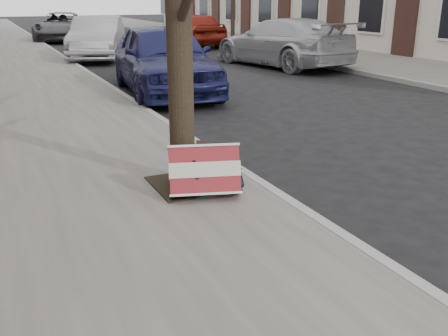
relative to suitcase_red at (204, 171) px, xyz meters
name	(u,v)px	position (x,y,z in m)	size (l,w,h in m)	color
ground	(401,201)	(2.00, -0.82, -0.40)	(120.00, 120.00, 0.00)	black
far_sidewalk	(282,48)	(9.80, 14.18, -0.34)	(4.00, 70.00, 0.12)	slate
dirt_patch	(191,183)	(0.00, 0.38, -0.27)	(0.85, 0.85, 0.01)	black
suitcase_red	(204,171)	(0.00, 0.00, 0.00)	(0.73, 0.20, 0.53)	maroon
suitcase_navy	(215,174)	(0.14, 0.02, -0.06)	(0.57, 0.18, 0.41)	black
car_near_front	(164,58)	(1.82, 6.49, 0.39)	(1.88, 4.68, 1.59)	#191B49
car_near_mid	(98,38)	(1.90, 13.83, 0.34)	(1.57, 4.50, 1.48)	#A2A4AA
car_near_back	(62,27)	(2.00, 22.52, 0.30)	(2.32, 5.03, 1.40)	#3D3D42
car_far_front	(282,42)	(6.79, 9.38, 0.35)	(2.11, 5.19, 1.51)	#AAADB1
car_far_back	(194,29)	(6.92, 17.08, 0.34)	(1.76, 4.37, 1.49)	maroon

